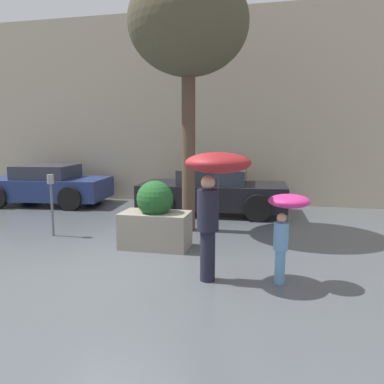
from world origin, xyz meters
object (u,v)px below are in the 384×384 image
object	(u,v)px
parked_car_near	(213,192)
parking_meter	(51,192)
planter_box	(155,219)
person_adult	(215,181)
parked_car_far	(48,185)
person_child	(286,216)
street_tree	(188,26)

from	to	relation	value
parked_car_near	parking_meter	world-z (taller)	parking_meter
planter_box	parked_car_near	bearing A→B (deg)	81.21
parked_car_near	parking_meter	size ratio (longest dim) A/B	3.06
person_adult	parked_car_far	size ratio (longest dim) A/B	0.49
person_child	person_adult	bearing A→B (deg)	-174.89
planter_box	street_tree	bearing A→B (deg)	77.93
planter_box	parked_car_far	distance (m)	6.08
person_adult	planter_box	bearing A→B (deg)	130.03
parked_car_near	parked_car_far	world-z (taller)	same
planter_box	person_adult	world-z (taller)	person_adult
parking_meter	parked_car_far	bearing A→B (deg)	124.74
street_tree	parking_meter	distance (m)	4.59
street_tree	parked_car_far	bearing A→B (deg)	156.08
parked_car_far	street_tree	bearing A→B (deg)	-119.76
person_child	parking_meter	distance (m)	5.09
person_adult	person_child	world-z (taller)	person_adult
planter_box	parking_meter	distance (m)	2.48
parked_car_near	person_adult	bearing A→B (deg)	-172.75
street_tree	person_child	bearing A→B (deg)	-53.46
person_adult	parked_car_far	xyz separation A→B (m)	(-6.17, 5.17, -0.90)
planter_box	parking_meter	bearing A→B (deg)	172.16
street_tree	planter_box	bearing A→B (deg)	-102.07
person_adult	street_tree	xyz separation A→B (m)	(-1.07, 2.91, 2.95)
parked_car_near	street_tree	distance (m)	4.37
person_adult	parking_meter	distance (m)	4.23
parked_car_near	parked_car_far	xyz separation A→B (m)	(-5.33, 0.22, -0.00)
planter_box	street_tree	size ratio (longest dim) A/B	0.23
planter_box	person_child	size ratio (longest dim) A/B	0.99
parked_car_near	parked_car_far	bearing A→B (deg)	85.30
person_child	parking_meter	size ratio (longest dim) A/B	0.99
person_adult	parked_car_far	world-z (taller)	person_adult
parking_meter	planter_box	bearing A→B (deg)	-7.84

